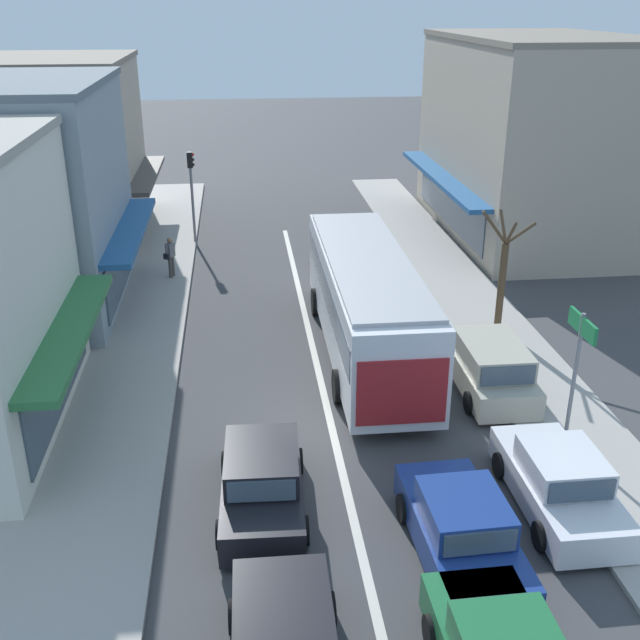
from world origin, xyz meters
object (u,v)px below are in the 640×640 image
at_px(directional_road_sign, 579,349).
at_px(street_tree_right, 502,276).
at_px(parked_wagon_kerb_second, 488,366).
at_px(sedan_queue_gap_filler, 461,530).
at_px(pedestrian_with_handbag_near, 170,255).
at_px(sedan_behind_bus_near, 262,483).
at_px(traffic_light_downstreet, 192,182).
at_px(city_bus, 366,299).
at_px(parked_sedan_kerb_front, 559,483).

height_order(directional_road_sign, street_tree_right, street_tree_right).
bearing_deg(parked_wagon_kerb_second, sedan_queue_gap_filler, -112.10).
bearing_deg(street_tree_right, pedestrian_with_handbag_near, 150.99).
bearing_deg(sedan_behind_bus_near, pedestrian_with_handbag_near, 101.38).
bearing_deg(directional_road_sign, traffic_light_downstreet, 118.96).
xyz_separation_m(city_bus, parked_wagon_kerb_second, (3.09, -2.72, -1.14)).
bearing_deg(parked_sedan_kerb_front, sedan_queue_gap_filler, -153.29).
bearing_deg(parked_sedan_kerb_front, traffic_light_downstreet, 113.09).
xyz_separation_m(parked_wagon_kerb_second, pedestrian_with_handbag_near, (-9.66, 10.23, 0.32)).
bearing_deg(traffic_light_downstreet, parked_sedan_kerb_front, -66.91).
xyz_separation_m(directional_road_sign, street_tree_right, (0.59, 7.02, -0.70)).
distance_m(city_bus, directional_road_sign, 7.15).
relative_size(parked_sedan_kerb_front, parked_wagon_kerb_second, 0.93).
distance_m(street_tree_right, pedestrian_with_handbag_near, 12.96).
bearing_deg(sedan_queue_gap_filler, directional_road_sign, 44.37).
xyz_separation_m(traffic_light_downstreet, directional_road_sign, (9.98, -18.04, -0.18)).
xyz_separation_m(sedan_queue_gap_filler, traffic_light_downstreet, (-6.17, 21.77, 2.19)).
height_order(sedan_queue_gap_filler, parked_sedan_kerb_front, same).
relative_size(sedan_queue_gap_filler, parked_wagon_kerb_second, 0.94).
bearing_deg(sedan_behind_bus_near, city_bus, 64.60).
bearing_deg(pedestrian_with_handbag_near, city_bus, -48.84).
relative_size(sedan_behind_bus_near, traffic_light_downstreet, 1.01).
xyz_separation_m(parked_wagon_kerb_second, street_tree_right, (1.65, 3.96, 1.23)).
height_order(parked_wagon_kerb_second, street_tree_right, street_tree_right).
relative_size(parked_wagon_kerb_second, traffic_light_downstreet, 1.08).
distance_m(city_bus, parked_wagon_kerb_second, 4.27).
xyz_separation_m(city_bus, sedan_behind_bus_near, (-3.55, -7.48, -1.22)).
distance_m(traffic_light_downstreet, directional_road_sign, 20.62).
bearing_deg(parked_sedan_kerb_front, street_tree_right, 78.96).
bearing_deg(street_tree_right, sedan_queue_gap_filler, -112.30).
distance_m(sedan_behind_bus_near, street_tree_right, 12.10).
bearing_deg(pedestrian_with_handbag_near, directional_road_sign, -51.12).
xyz_separation_m(city_bus, parked_sedan_kerb_front, (2.90, -8.22, -1.22)).
height_order(city_bus, pedestrian_with_handbag_near, city_bus).
bearing_deg(sedan_behind_bus_near, parked_sedan_kerb_front, -6.53).
distance_m(city_bus, sedan_behind_bus_near, 8.37).
height_order(traffic_light_downstreet, pedestrian_with_handbag_near, traffic_light_downstreet).
height_order(parked_sedan_kerb_front, street_tree_right, street_tree_right).
height_order(sedan_behind_bus_near, traffic_light_downstreet, traffic_light_downstreet).
relative_size(sedan_behind_bus_near, street_tree_right, 1.01).
distance_m(traffic_light_downstreet, street_tree_right, 15.30).
xyz_separation_m(parked_sedan_kerb_front, traffic_light_downstreet, (-8.73, 20.48, 2.19)).
height_order(parked_sedan_kerb_front, pedestrian_with_handbag_near, pedestrian_with_handbag_near).
relative_size(sedan_queue_gap_filler, directional_road_sign, 1.18).
bearing_deg(directional_road_sign, street_tree_right, 85.16).
relative_size(parked_sedan_kerb_front, street_tree_right, 1.00).
xyz_separation_m(sedan_behind_bus_near, parked_wagon_kerb_second, (6.64, 4.76, 0.08)).
bearing_deg(traffic_light_downstreet, city_bus, -64.56).
relative_size(parked_sedan_kerb_front, pedestrian_with_handbag_near, 2.58).
relative_size(directional_road_sign, street_tree_right, 0.85).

